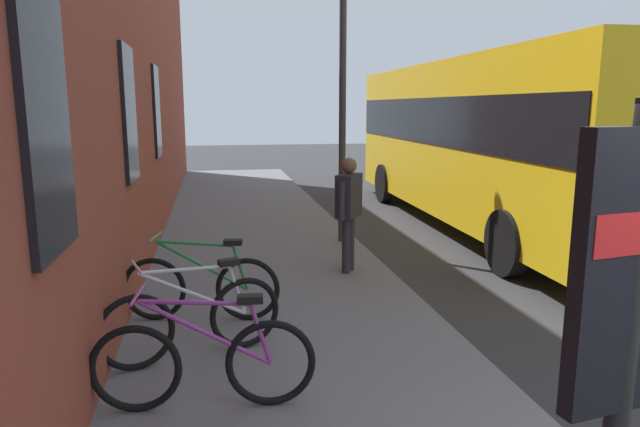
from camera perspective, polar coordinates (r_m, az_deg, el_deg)
ground at (r=8.77m, az=13.50°, el=-6.09°), size 60.00×60.00×0.00m
sidewalk_pavement at (r=9.97m, az=-5.97°, el=-3.45°), size 24.00×3.50×0.12m
bicycle_under_window at (r=4.70m, az=-11.49°, el=-14.44°), size 0.48×1.77×0.97m
bicycle_far_end at (r=5.59m, az=-12.58°, el=-10.32°), size 0.67×1.71×0.97m
bicycle_by_door at (r=6.52m, az=-11.81°, el=-7.20°), size 0.52×1.75×0.97m
transit_info_sign at (r=2.51m, az=28.55°, el=-8.56°), size 0.17×0.56×2.40m
city_bus at (r=12.17m, az=16.43°, el=7.59°), size 10.56×2.84×3.35m
pedestrian_near_bus at (r=8.11m, az=2.89°, el=1.06°), size 0.53×0.47×1.66m
street_lamp at (r=9.93m, az=2.29°, el=13.90°), size 0.28×0.28×4.90m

